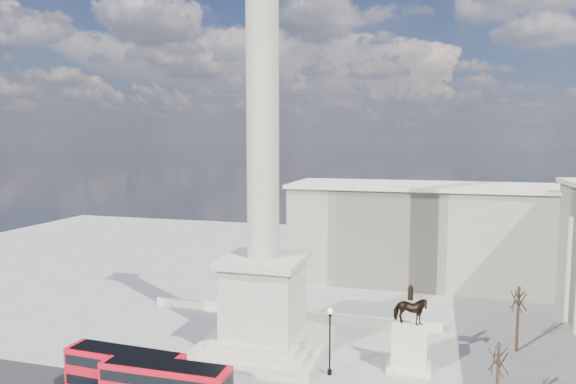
% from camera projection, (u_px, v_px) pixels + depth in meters
% --- Properties ---
extents(ground, '(180.00, 180.00, 0.00)m').
position_uv_depth(ground, '(249.00, 367.00, 54.31)').
color(ground, gray).
rests_on(ground, ground).
extents(nelsons_column, '(14.00, 14.00, 49.85)m').
position_uv_depth(nelsons_column, '(263.00, 239.00, 57.81)').
color(nelsons_column, '#B7AC99').
rests_on(nelsons_column, ground).
extents(balustrade_wall, '(40.00, 0.60, 1.10)m').
position_uv_depth(balustrade_wall, '(289.00, 313.00, 69.58)').
color(balustrade_wall, beige).
rests_on(balustrade_wall, ground).
extents(building_northeast, '(51.00, 17.00, 16.60)m').
position_uv_depth(building_northeast, '(442.00, 233.00, 86.38)').
color(building_northeast, '#BDB79B').
rests_on(building_northeast, ground).
extents(red_bus_a, '(11.65, 3.20, 4.68)m').
position_uv_depth(red_bus_a, '(126.00, 374.00, 47.43)').
color(red_bus_a, red).
rests_on(red_bus_a, ground).
extents(victorian_lamp, '(0.60, 0.60, 7.00)m').
position_uv_depth(victorian_lamp, '(330.00, 336.00, 52.22)').
color(victorian_lamp, black).
rests_on(victorian_lamp, ground).
extents(equestrian_statue, '(4.46, 3.34, 9.17)m').
position_uv_depth(equestrian_statue, '(409.00, 340.00, 53.37)').
color(equestrian_statue, beige).
rests_on(equestrian_statue, ground).
extents(bare_tree_near, '(1.73, 1.73, 7.56)m').
position_uv_depth(bare_tree_near, '(499.00, 357.00, 42.66)').
color(bare_tree_near, '#332319').
rests_on(bare_tree_near, ground).
extents(bare_tree_far, '(1.94, 1.94, 7.91)m').
position_uv_depth(bare_tree_far, '(519.00, 298.00, 57.82)').
color(bare_tree_far, '#332319').
rests_on(bare_tree_far, ground).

